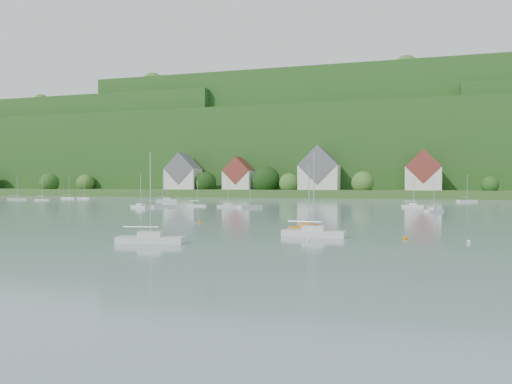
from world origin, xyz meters
TOP-DOWN VIEW (x-y plane):
  - far_shore_strip at (0.00, 200.00)m, footprint 600.00×60.00m
  - forested_ridge at (0.39, 268.57)m, footprint 620.00×181.22m
  - village_building_0 at (-55.00, 187.00)m, footprint 14.00×10.40m
  - village_building_1 at (-30.00, 189.00)m, footprint 12.00×9.36m
  - village_building_2 at (5.00, 188.00)m, footprint 16.00×11.44m
  - village_building_3 at (45.00, 186.00)m, footprint 13.00×10.40m
  - near_sailboat_3 at (14.26, 28.50)m, footprint 6.51×2.74m
  - near_sailboat_4 at (27.95, 38.46)m, footprint 6.77×2.36m
  - near_sailboat_5 at (26.73, 42.36)m, footprint 5.38×4.91m
  - mooring_buoy_1 at (28.10, 34.31)m, footprint 0.38×0.38m
  - mooring_buoy_2 at (37.14, 38.51)m, footprint 0.46×0.46m
  - mooring_buoy_3 at (9.34, 52.13)m, footprint 0.40×0.40m
  - mooring_buoy_4 at (42.87, 37.18)m, footprint 0.38×0.38m
  - far_sailboat_cluster at (10.72, 116.71)m, footprint 203.19×64.47m

SIDE VIEW (x-z plane):
  - mooring_buoy_1 at x=28.10m, z-range -0.19..0.19m
  - mooring_buoy_2 at x=37.14m, z-range -0.23..0.23m
  - mooring_buoy_3 at x=9.34m, z-range -0.20..0.20m
  - mooring_buoy_4 at x=42.87m, z-range -0.19..0.19m
  - far_sailboat_cluster at x=10.72m, z-range -4.00..4.75m
  - near_sailboat_5 at x=26.73m, z-range -3.42..4.27m
  - near_sailboat_3 at x=14.26m, z-range -3.81..4.71m
  - near_sailboat_4 at x=27.95m, z-range -4.02..4.95m
  - far_shore_strip at x=0.00m, z-range 0.00..3.00m
  - village_building_1 at x=-30.00m, z-range 1.75..15.75m
  - village_building_3 at x=45.00m, z-range 1.68..17.18m
  - village_building_0 at x=-55.00m, z-range 1.51..17.51m
  - village_building_2 at x=5.00m, z-range 1.27..19.27m
  - forested_ridge at x=0.39m, z-range -12.06..57.83m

